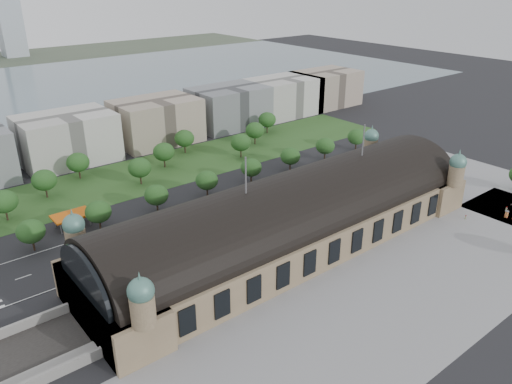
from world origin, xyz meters
TOP-DOWN VIEW (x-y plane):
  - ground at (0.00, 0.00)m, footprint 900.00×900.00m
  - station at (0.00, 0.00)m, footprint 150.00×48.40m
  - plaza_south at (10.00, -44.00)m, footprint 190.00×48.00m
  - plaza_east at (103.00, 0.00)m, footprint 56.00×100.00m
  - road_slab at (-20.00, 38.00)m, footprint 260.00×26.00m
  - grass_belt at (-15.00, 93.00)m, footprint 300.00×45.00m
  - petrol_station at (-53.91, 65.28)m, footprint 14.00×13.00m
  - lake at (0.00, 298.00)m, footprint 700.00×320.00m
  - far_tower_right at (45.00, 508.00)m, footprint 24.00×24.00m
  - office_3 at (-30.00, 133.00)m, footprint 45.00×32.00m
  - office_4 at (20.00, 133.00)m, footprint 45.00×32.00m
  - office_5 at (70.00, 133.00)m, footprint 45.00×32.00m
  - office_6 at (115.00, 133.00)m, footprint 45.00×32.00m
  - office_7 at (155.00, 133.00)m, footprint 45.00×32.00m
  - tree_row_2 at (-72.00, 53.00)m, footprint 9.60×9.60m
  - tree_row_3 at (-48.00, 53.00)m, footprint 9.60×9.60m
  - tree_row_4 at (-24.00, 53.00)m, footprint 9.60×9.60m
  - tree_row_5 at (0.00, 53.00)m, footprint 9.60×9.60m
  - tree_row_6 at (24.00, 53.00)m, footprint 9.60×9.60m
  - tree_row_7 at (48.00, 53.00)m, footprint 9.60×9.60m
  - tree_row_8 at (72.00, 53.00)m, footprint 9.60×9.60m
  - tree_row_9 at (96.00, 53.00)m, footprint 9.60×9.60m
  - tree_belt_3 at (-73.00, 83.00)m, footprint 10.40×10.40m
  - tree_belt_4 at (-54.00, 95.00)m, footprint 10.40×10.40m
  - tree_belt_5 at (-35.00, 107.00)m, footprint 10.40×10.40m
  - tree_belt_6 at (-16.00, 83.00)m, footprint 10.40×10.40m
  - tree_belt_7 at (3.00, 95.00)m, footprint 10.40×10.40m
  - tree_belt_8 at (22.00, 107.00)m, footprint 10.40×10.40m
  - tree_belt_9 at (41.00, 83.00)m, footprint 10.40×10.40m
  - tree_belt_10 at (60.00, 95.00)m, footprint 10.40×10.40m
  - tree_belt_11 at (79.00, 107.00)m, footprint 10.40×10.40m
  - traffic_car_2 at (-59.27, 32.53)m, footprint 5.29×2.96m
  - traffic_car_3 at (-34.92, 39.27)m, footprint 4.51×2.17m
  - traffic_car_4 at (18.29, 33.98)m, footprint 4.36×2.15m
  - traffic_car_5 at (48.43, 46.62)m, footprint 4.48×1.77m
  - traffic_car_6 at (86.93, 32.39)m, footprint 5.57×2.57m
  - parked_car_0 at (-55.20, 25.00)m, footprint 4.45×3.43m
  - parked_car_1 at (-59.54, 25.00)m, footprint 5.78×4.55m
  - parked_car_2 at (-59.57, 25.00)m, footprint 4.61×4.15m
  - parked_car_3 at (-63.62, 23.13)m, footprint 4.24×3.79m
  - parked_car_4 at (-40.93, 25.00)m, footprint 5.14×4.06m
  - parked_car_5 at (-50.13, 25.00)m, footprint 5.09×3.91m
  - parked_car_6 at (-45.59, 25.00)m, footprint 4.97×4.23m
  - bus_west at (6.73, 27.00)m, footprint 13.45×3.18m
  - bus_mid at (-3.61, 29.45)m, footprint 12.56×2.97m
  - bus_east at (20.36, 28.89)m, footprint 10.85×3.16m
  - advertising_column at (80.00, -37.57)m, footprint 1.51×1.51m
  - pedestrian_0 at (66.34, -28.27)m, footprint 0.96×0.79m
  - pedestrian_1 at (79.51, -40.12)m, footprint 0.46×0.62m
  - pedestrian_2 at (91.54, -33.98)m, footprint 0.84×0.87m
  - pedestrian_5 at (86.19, -34.64)m, footprint 0.92×1.04m

SIDE VIEW (x-z plane):
  - ground at x=0.00m, z-range 0.00..0.00m
  - plaza_south at x=10.00m, z-range -0.06..0.06m
  - plaza_east at x=103.00m, z-range -0.06..0.06m
  - road_slab at x=-20.00m, z-range -0.05..0.05m
  - grass_belt at x=-15.00m, z-range -0.05..0.05m
  - lake at x=0.00m, z-range -0.04..0.04m
  - traffic_car_3 at x=-34.92m, z-range 0.00..1.27m
  - parked_car_5 at x=-50.13m, z-range 0.00..1.28m
  - parked_car_2 at x=-59.57m, z-range 0.00..1.29m
  - parked_car_6 at x=-45.59m, z-range 0.00..1.37m
  - parked_car_3 at x=-63.62m, z-range 0.00..1.39m
  - traffic_car_2 at x=-59.27m, z-range 0.00..1.40m
  - parked_car_0 at x=-55.20m, z-range 0.00..1.41m
  - traffic_car_4 at x=18.29m, z-range 0.00..1.43m
  - traffic_car_5 at x=48.43m, z-range 0.00..1.45m
  - parked_car_1 at x=-59.54m, z-range 0.00..1.46m
  - pedestrian_1 at x=79.51m, z-range 0.00..1.54m
  - traffic_car_6 at x=86.93m, z-range 0.00..1.55m
  - pedestrian_2 at x=91.54m, z-range 0.00..1.58m
  - parked_car_4 at x=-40.93m, z-range 0.00..1.64m
  - pedestrian_0 at x=66.34m, z-range 0.00..1.72m
  - pedestrian_5 at x=86.19m, z-range 0.00..1.85m
  - advertising_column at x=80.00m, z-range 0.06..2.92m
  - bus_east at x=20.36m, z-range 0.00..2.99m
  - bus_mid at x=-3.61m, z-range 0.00..3.50m
  - bus_west at x=6.73m, z-range 0.00..3.74m
  - petrol_station at x=-53.91m, z-range 0.42..5.47m
  - tree_row_2 at x=-72.00m, z-range 1.67..13.19m
  - tree_row_3 at x=-48.00m, z-range 1.67..13.19m
  - tree_row_4 at x=-24.00m, z-range 1.67..13.19m
  - tree_row_5 at x=0.00m, z-range 1.67..13.19m
  - tree_row_6 at x=24.00m, z-range 1.67..13.19m
  - tree_row_7 at x=48.00m, z-range 1.67..13.19m
  - tree_row_8 at x=72.00m, z-range 1.67..13.19m
  - tree_row_9 at x=96.00m, z-range 1.67..13.19m
  - tree_belt_3 at x=-73.00m, z-range 1.81..14.29m
  - tree_belt_4 at x=-54.00m, z-range 1.81..14.29m
  - tree_belt_5 at x=-35.00m, z-range 1.81..14.29m
  - tree_belt_6 at x=-16.00m, z-range 1.81..14.29m
  - tree_belt_7 at x=3.00m, z-range 1.81..14.29m
  - tree_belt_8 at x=22.00m, z-range 1.81..14.29m
  - tree_belt_9 at x=41.00m, z-range 1.81..14.29m
  - tree_belt_10 at x=60.00m, z-range 1.81..14.29m
  - tree_belt_11 at x=79.00m, z-range 1.81..14.29m
  - station at x=0.00m, z-range -11.87..32.43m
  - office_3 at x=-30.00m, z-range 0.00..24.00m
  - office_4 at x=20.00m, z-range 0.00..24.00m
  - office_5 at x=70.00m, z-range 0.00..24.00m
  - office_6 at x=115.00m, z-range 0.00..24.00m
  - office_7 at x=155.00m, z-range 0.00..24.00m
  - far_tower_right at x=45.00m, z-range 0.00..75.00m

